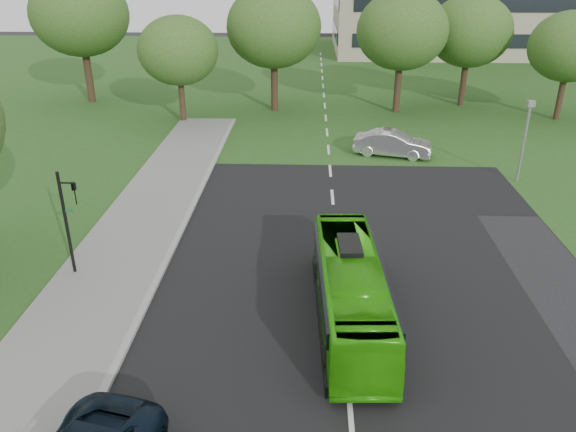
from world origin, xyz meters
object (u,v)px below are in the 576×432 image
object	(u,v)px
tree_park_a	(178,51)
camera_pole	(526,130)
tree_park_e	(571,47)
tree_park_c	(402,31)
tree_park_d	(470,31)
tree_park_f	(80,14)
bus	(351,290)
traffic_light	(69,216)
tree_park_b	(274,27)
sedan	(393,144)

from	to	relation	value
tree_park_a	camera_pole	distance (m)	24.56
tree_park_a	tree_park_e	world-z (taller)	tree_park_e
tree_park_a	tree_park_e	bearing A→B (deg)	3.61
tree_park_c	camera_pole	xyz separation A→B (m)	(4.74, -15.40, -3.38)
tree_park_a	tree_park_d	world-z (taller)	tree_park_d
tree_park_c	tree_park_f	bearing A→B (deg)	174.40
tree_park_a	bus	distance (m)	28.14
tree_park_e	tree_park_a	bearing A→B (deg)	-176.39
tree_park_f	traffic_light	world-z (taller)	tree_park_f
tree_park_c	tree_park_e	bearing A→B (deg)	-8.32
tree_park_d	tree_park_f	bearing A→B (deg)	-179.96
tree_park_f	camera_pole	xyz separation A→B (m)	(30.75, -17.95, -4.25)
bus	traffic_light	bearing A→B (deg)	163.31
tree_park_e	traffic_light	world-z (taller)	tree_park_e
tree_park_b	sedan	distance (m)	15.13
tree_park_b	tree_park_e	size ratio (longest dim) A/B	1.20
tree_park_f	tree_park_c	bearing A→B (deg)	-5.60
tree_park_b	camera_pole	xyz separation A→B (m)	(14.65, -15.63, -3.58)
traffic_light	tree_park_f	bearing A→B (deg)	116.96
tree_park_d	traffic_light	distance (m)	36.55
bus	tree_park_d	bearing A→B (deg)	67.69
tree_park_e	bus	bearing A→B (deg)	-122.93
tree_park_a	tree_park_c	size ratio (longest dim) A/B	0.83
tree_park_e	tree_park_f	world-z (taller)	tree_park_f
bus	camera_pole	bearing A→B (deg)	50.62
tree_park_d	camera_pole	xyz separation A→B (m)	(-1.11, -17.98, -3.07)
tree_park_c	tree_park_e	size ratio (longest dim) A/B	1.16
tree_park_f	sedan	world-z (taller)	tree_park_f
tree_park_d	bus	size ratio (longest dim) A/B	1.03
tree_park_a	tree_park_b	world-z (taller)	tree_park_b
tree_park_a	tree_park_e	distance (m)	28.92
tree_park_d	tree_park_f	xyz separation A→B (m)	(-31.86, -0.02, 1.18)
traffic_light	tree_park_e	bearing A→B (deg)	49.18
tree_park_d	bus	bearing A→B (deg)	-109.72
tree_park_b	traffic_light	bearing A→B (deg)	-103.06
bus	tree_park_b	bearing A→B (deg)	95.95
tree_park_f	camera_pole	distance (m)	35.86
tree_park_c	traffic_light	bearing A→B (deg)	-121.33
tree_park_c	camera_pole	world-z (taller)	tree_park_c
bus	tree_park_c	bearing A→B (deg)	76.70
tree_park_d	tree_park_f	size ratio (longest dim) A/B	0.84
tree_park_b	tree_park_f	world-z (taller)	tree_park_f
tree_park_f	traffic_light	distance (m)	31.00
tree_park_c	bus	distance (m)	30.06
sedan	tree_park_f	bearing A→B (deg)	74.93
bus	camera_pole	distance (m)	17.20
tree_park_a	sedan	world-z (taller)	tree_park_a
tree_park_c	tree_park_e	distance (m)	12.35
tree_park_b	tree_park_e	world-z (taller)	tree_park_b
tree_park_b	tree_park_e	bearing A→B (deg)	-5.19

